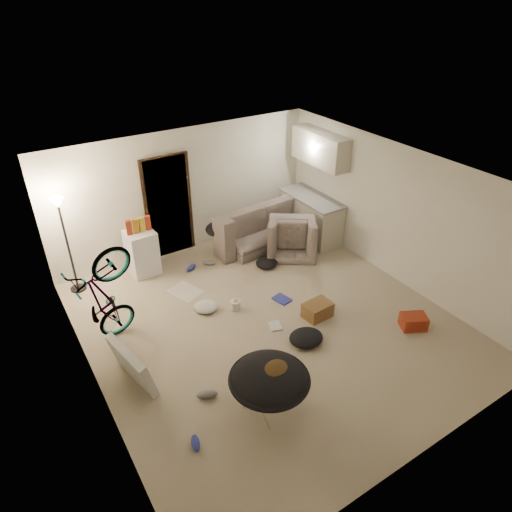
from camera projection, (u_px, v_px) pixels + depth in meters
floor at (268, 323)px, 7.53m from camera, size 5.50×6.00×0.02m
ceiling at (271, 180)px, 6.21m from camera, size 5.50×6.00×0.02m
wall_back at (185, 191)px, 9.04m from camera, size 5.50×0.02×2.50m
wall_front at (431, 387)px, 4.70m from camera, size 5.50×0.02×2.50m
wall_left at (83, 321)px, 5.61m from camera, size 0.02×6.00×2.50m
wall_right at (398, 215)px, 8.13m from camera, size 0.02×6.00×2.50m
doorway at (168, 207)px, 8.95m from camera, size 0.85×0.10×2.04m
door_trim at (169, 207)px, 8.93m from camera, size 0.97×0.04×2.10m
floor_lamp at (63, 226)px, 7.65m from camera, size 0.28×0.28×1.81m
kitchen_counter at (311, 217)px, 9.85m from camera, size 0.60×1.50×0.88m
counter_top at (312, 198)px, 9.61m from camera, size 0.64×1.54×0.04m
kitchen_uppers at (320, 148)px, 9.12m from camera, size 0.38×1.40×0.65m
sofa at (258, 226)px, 9.74m from camera, size 2.35×1.04×0.67m
armchair at (291, 236)px, 9.38m from camera, size 1.27×1.23×0.62m
bicycle at (109, 319)px, 6.89m from camera, size 1.84×1.04×1.00m
book_asset at (293, 376)px, 6.50m from camera, size 0.22×0.18×0.02m
mini_fridge at (142, 252)px, 8.60m from camera, size 0.53×0.53×0.87m
snack_box_0 at (129, 228)px, 8.23m from camera, size 0.11×0.08×0.30m
snack_box_1 at (135, 226)px, 8.28m from camera, size 0.11×0.09×0.30m
snack_box_2 at (142, 225)px, 8.34m from camera, size 0.11×0.09×0.30m
snack_box_3 at (148, 223)px, 8.39m from camera, size 0.12×0.10×0.30m
saucer_chair at (269, 384)px, 5.80m from camera, size 1.05×1.05×0.74m
hoodie at (274, 373)px, 5.69m from camera, size 0.58×0.53×0.22m
sofa_drape at (219, 228)px, 9.20m from camera, size 0.60×0.51×0.28m
tv_box at (132, 365)px, 6.27m from camera, size 0.41×0.96×0.63m
drink_case_a at (318, 310)px, 7.60m from camera, size 0.48×0.35×0.26m
drink_case_b at (414, 322)px, 7.37m from camera, size 0.49×0.44×0.23m
juicer at (236, 304)px, 7.78m from camera, size 0.17×0.17×0.24m
newspaper at (185, 291)px, 8.26m from camera, size 0.63×0.71×0.01m
book_blue at (282, 299)px, 8.04m from camera, size 0.28×0.34×0.03m
book_white at (275, 326)px, 7.43m from camera, size 0.25×0.28×0.02m
shoe_0 at (191, 267)px, 8.86m from camera, size 0.28×0.21×0.10m
shoe_1 at (209, 263)px, 9.02m from camera, size 0.26×0.24×0.10m
shoe_2 at (196, 443)px, 5.52m from camera, size 0.17×0.27×0.09m
shoe_3 at (207, 394)px, 6.16m from camera, size 0.31×0.22×0.11m
clothes_lump_a at (306, 338)px, 7.08m from camera, size 0.61×0.55×0.17m
clothes_lump_b at (267, 263)px, 8.97m from camera, size 0.63×0.62×0.15m
clothes_lump_c at (206, 307)px, 7.78m from camera, size 0.55×0.53×0.13m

